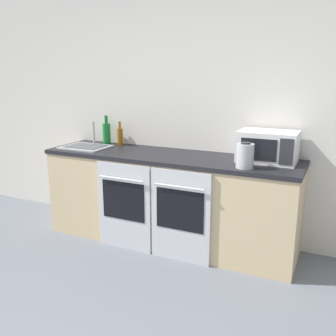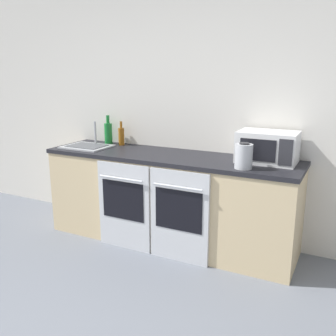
# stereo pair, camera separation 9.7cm
# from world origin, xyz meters

# --- Properties ---
(wall_back) EXTENTS (10.00, 0.06, 2.60)m
(wall_back) POSITION_xyz_m (0.00, 2.38, 1.30)
(wall_back) COLOR silver
(wall_back) RESTS_ON ground_plane
(counter_back) EXTENTS (2.54, 0.67, 0.91)m
(counter_back) POSITION_xyz_m (0.00, 2.03, 0.45)
(counter_back) COLOR #D1B789
(counter_back) RESTS_ON ground_plane
(oven_left) EXTENTS (0.57, 0.06, 0.86)m
(oven_left) POSITION_xyz_m (-0.32, 1.69, 0.44)
(oven_left) COLOR silver
(oven_left) RESTS_ON ground_plane
(oven_right) EXTENTS (0.57, 0.06, 0.86)m
(oven_right) POSITION_xyz_m (0.27, 1.69, 0.44)
(oven_right) COLOR silver
(oven_right) RESTS_ON ground_plane
(microwave) EXTENTS (0.51, 0.36, 0.28)m
(microwave) POSITION_xyz_m (0.92, 2.14, 1.05)
(microwave) COLOR silver
(microwave) RESTS_ON counter_back
(bottle_green) EXTENTS (0.09, 0.09, 0.32)m
(bottle_green) POSITION_xyz_m (-0.87, 2.25, 1.03)
(bottle_green) COLOR #19722D
(bottle_green) RESTS_ON counter_back
(bottle_amber) EXTENTS (0.06, 0.06, 0.26)m
(bottle_amber) POSITION_xyz_m (-0.69, 2.24, 1.01)
(bottle_amber) COLOR #8C5114
(bottle_amber) RESTS_ON counter_back
(kettle) EXTENTS (0.15, 0.15, 0.22)m
(kettle) POSITION_xyz_m (0.80, 1.82, 1.01)
(kettle) COLOR #B7BABF
(kettle) RESTS_ON counter_back
(sink) EXTENTS (0.48, 0.39, 0.26)m
(sink) POSITION_xyz_m (-0.95, 1.97, 0.92)
(sink) COLOR #A8AAAF
(sink) RESTS_ON counter_back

